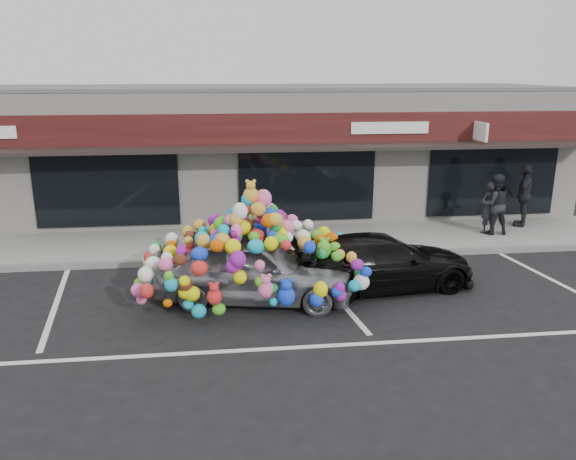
{
  "coord_description": "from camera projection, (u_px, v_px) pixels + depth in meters",
  "views": [
    {
      "loc": [
        0.46,
        -11.38,
        4.82
      ],
      "look_at": [
        1.94,
        1.4,
        1.15
      ],
      "focal_mm": 35.0,
      "sensor_mm": 36.0,
      "label": 1
    }
  ],
  "objects": [
    {
      "name": "black_sedan",
      "position": [
        382.0,
        262.0,
        12.75
      ],
      "size": [
        2.34,
        4.5,
        1.25
      ],
      "primitive_type": "imported",
      "rotation": [
        0.0,
        0.0,
        1.71
      ],
      "color": "black",
      "rests_on": "ground"
    },
    {
      "name": "pedestrian_a",
      "position": [
        489.0,
        208.0,
        16.54
      ],
      "size": [
        0.66,
        0.54,
        1.55
      ],
      "primitive_type": "imported",
      "rotation": [
        0.0,
        0.0,
        3.49
      ],
      "color": "#242329",
      "rests_on": "sidewalk"
    },
    {
      "name": "parking_stripe_mid",
      "position": [
        332.0,
        292.0,
        12.64
      ],
      "size": [
        0.73,
        4.37,
        0.01
      ],
      "primitive_type": "cube",
      "rotation": [
        0.0,
        0.0,
        0.14
      ],
      "color": "silver",
      "rests_on": "ground"
    },
    {
      "name": "shop_building",
      "position": [
        210.0,
        149.0,
        19.61
      ],
      "size": [
        24.0,
        7.2,
        4.31
      ],
      "color": "silver",
      "rests_on": "ground"
    },
    {
      "name": "ground",
      "position": [
        207.0,
        302.0,
        12.14
      ],
      "size": [
        90.0,
        90.0,
        0.0
      ],
      "primitive_type": "plane",
      "color": "black",
      "rests_on": "ground"
    },
    {
      "name": "kerb",
      "position": [
        209.0,
        261.0,
        14.51
      ],
      "size": [
        26.0,
        0.18,
        0.16
      ],
      "primitive_type": "cube",
      "color": "slate",
      "rests_on": "ground"
    },
    {
      "name": "pedestrian_b",
      "position": [
        494.0,
        204.0,
        16.44
      ],
      "size": [
        0.88,
        0.7,
        1.79
      ],
      "primitive_type": "imported",
      "rotation": [
        0.0,
        0.0,
        3.12
      ],
      "color": "black",
      "rests_on": "sidewalk"
    },
    {
      "name": "parking_stripe_right",
      "position": [
        557.0,
        282.0,
        13.24
      ],
      "size": [
        0.73,
        4.37,
        0.01
      ],
      "primitive_type": "cube",
      "rotation": [
        0.0,
        0.0,
        0.14
      ],
      "color": "silver",
      "rests_on": "ground"
    },
    {
      "name": "pedestrian_c",
      "position": [
        524.0,
        196.0,
        17.26
      ],
      "size": [
        1.2,
        1.03,
        1.93
      ],
      "primitive_type": "imported",
      "rotation": [
        0.0,
        0.0,
        4.11
      ],
      "color": "#272429",
      "rests_on": "sidewalk"
    },
    {
      "name": "lane_line",
      "position": [
        315.0,
        346.0,
        10.16
      ],
      "size": [
        14.0,
        0.12,
        0.01
      ],
      "primitive_type": "cube",
      "color": "silver",
      "rests_on": "ground"
    },
    {
      "name": "parking_stripe_left",
      "position": [
        56.0,
        305.0,
        11.97
      ],
      "size": [
        0.73,
        4.37,
        0.01
      ],
      "primitive_type": "cube",
      "rotation": [
        0.0,
        0.0,
        0.14
      ],
      "color": "silver",
      "rests_on": "ground"
    },
    {
      "name": "sidewalk",
      "position": [
        210.0,
        244.0,
        15.94
      ],
      "size": [
        26.0,
        3.0,
        0.15
      ],
      "primitive_type": "cube",
      "color": "gray",
      "rests_on": "ground"
    },
    {
      "name": "toy_car",
      "position": [
        254.0,
        260.0,
        12.02
      ],
      "size": [
        3.12,
        4.89,
        2.68
      ],
      "rotation": [
        0.0,
        0.0,
        1.38
      ],
      "color": "#AEB3B9",
      "rests_on": "ground"
    }
  ]
}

